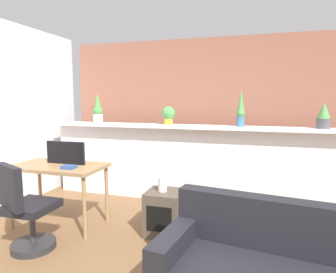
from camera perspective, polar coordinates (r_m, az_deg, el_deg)
divider_wall at (r=4.39m, az=6.43°, el=-5.65°), size 4.69×0.16×1.12m
plant_shelf at (r=4.25m, az=6.44°, el=1.83°), size 4.69×0.38×0.04m
brick_wall_behind at (r=4.87m, az=7.81°, el=3.86°), size 4.69×0.10×2.50m
potted_plant_0 at (r=4.80m, az=-13.46°, el=5.03°), size 0.15×0.15×0.46m
potted_plant_1 at (r=4.39m, az=0.10°, el=4.31°), size 0.21×0.21×0.27m
potted_plant_2 at (r=4.20m, az=13.92°, el=5.07°), size 0.12×0.12×0.51m
potted_plant_3 at (r=4.28m, az=27.94°, el=3.49°), size 0.17×0.17×0.34m
desk at (r=3.80m, az=-20.42°, el=-6.42°), size 1.10×0.60×0.75m
tv_monitor at (r=3.79m, az=-19.22°, el=-2.98°), size 0.51×0.04×0.28m
office_chair at (r=3.37m, az=-25.82°, el=-13.38°), size 0.51×0.52×0.91m
side_cube_shelf at (r=3.46m, az=-0.70°, el=-14.55°), size 0.40×0.41×0.50m
vase_on_shelf at (r=3.36m, az=-1.07°, el=-9.28°), size 0.10×0.10×0.16m
book_on_desk at (r=3.54m, az=-18.67°, el=-5.63°), size 0.14×0.12×0.04m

